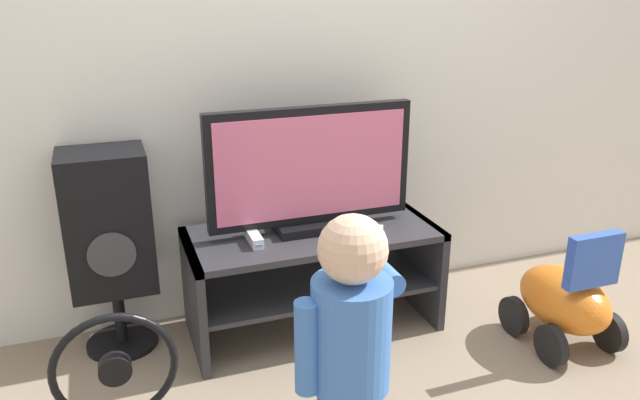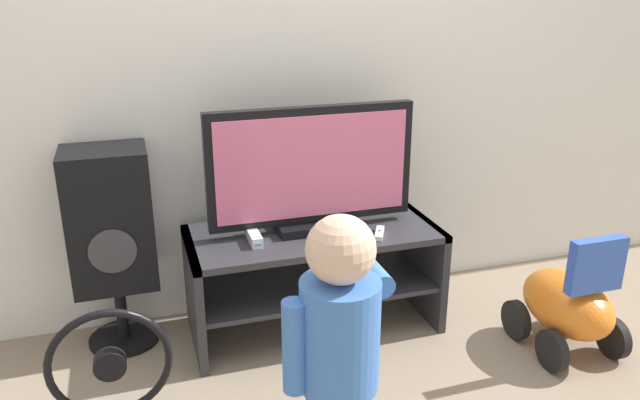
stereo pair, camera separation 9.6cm
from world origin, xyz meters
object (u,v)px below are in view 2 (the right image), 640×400
(television, at_px, (312,171))
(remote_primary, at_px, (379,233))
(remote_secondary, at_px, (332,236))
(game_console, at_px, (253,236))
(speaker_tower, at_px, (111,224))
(ride_on_toy, at_px, (568,304))
(floor_fan, at_px, (112,382))
(child, at_px, (339,335))

(television, bearing_deg, remote_primary, -31.82)
(remote_secondary, bearing_deg, game_console, 167.24)
(remote_primary, bearing_deg, speaker_tower, 166.01)
(speaker_tower, relative_size, ride_on_toy, 1.56)
(television, bearing_deg, floor_fan, -148.80)
(remote_secondary, bearing_deg, remote_primary, -9.20)
(child, bearing_deg, speaker_tower, 120.83)
(game_console, xyz_separation_m, child, (0.07, -0.92, 0.05))
(television, height_order, floor_fan, television)
(remote_primary, bearing_deg, game_console, 168.59)
(floor_fan, height_order, ride_on_toy, ride_on_toy)
(floor_fan, bearing_deg, child, -32.50)
(child, height_order, speaker_tower, child)
(remote_primary, distance_m, child, 0.94)
(remote_primary, distance_m, ride_on_toy, 0.88)
(television, xyz_separation_m, remote_primary, (0.26, -0.16, -0.26))
(remote_secondary, relative_size, floor_fan, 0.25)
(remote_secondary, distance_m, ride_on_toy, 1.07)
(floor_fan, bearing_deg, remote_primary, 18.09)
(speaker_tower, bearing_deg, ride_on_toy, -19.25)
(television, xyz_separation_m, remote_secondary, (0.06, -0.13, -0.26))
(speaker_tower, bearing_deg, child, -59.17)
(game_console, xyz_separation_m, speaker_tower, (-0.58, 0.17, 0.06))
(remote_primary, relative_size, remote_secondary, 1.02)
(speaker_tower, bearing_deg, game_console, -16.34)
(child, height_order, floor_fan, child)
(game_console, distance_m, ride_on_toy, 1.40)
(child, relative_size, floor_fan, 1.81)
(game_console, height_order, child, child)
(remote_primary, bearing_deg, television, 148.18)
(remote_primary, xyz_separation_m, floor_fan, (-1.15, -0.38, -0.26))
(television, xyz_separation_m, child, (-0.21, -0.97, -0.21))
(television, distance_m, ride_on_toy, 1.26)
(game_console, height_order, remote_secondary, game_console)
(game_console, xyz_separation_m, remote_primary, (0.54, -0.11, -0.01))
(ride_on_toy, bearing_deg, television, 152.02)
(speaker_tower, relative_size, floor_fan, 1.73)
(remote_primary, xyz_separation_m, child, (-0.47, -0.81, 0.06))
(game_console, xyz_separation_m, floor_fan, (-0.61, -0.49, -0.28))
(game_console, relative_size, floor_fan, 0.36)
(remote_primary, relative_size, child, 0.14)
(television, relative_size, speaker_tower, 1.03)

